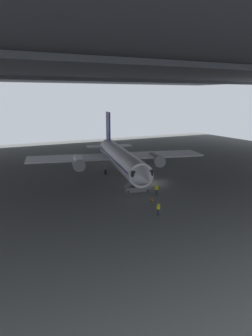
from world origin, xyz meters
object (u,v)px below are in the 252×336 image
object	(u,v)px
airplane_main	(120,158)
crew_worker_by_stairs	(157,189)
boarding_stairs	(137,186)
crew_worker_near_nose	(158,208)
traffic_cone_orange	(152,199)

from	to	relation	value
airplane_main	crew_worker_by_stairs	bearing A→B (deg)	-91.23
boarding_stairs	crew_worker_by_stairs	size ratio (longest dim) A/B	2.78
boarding_stairs	crew_worker_by_stairs	bearing A→B (deg)	-65.49
boarding_stairs	crew_worker_near_nose	xyz separation A→B (m)	(-2.69, -10.09, 0.18)
airplane_main	crew_worker_by_stairs	distance (m)	12.60
crew_worker_near_nose	crew_worker_by_stairs	bearing A→B (deg)	59.32
traffic_cone_orange	crew_worker_near_nose	bearing A→B (deg)	-113.26
crew_worker_by_stairs	traffic_cone_orange	size ratio (longest dim) A/B	2.69
traffic_cone_orange	boarding_stairs	bearing A→B (deg)	83.55
boarding_stairs	traffic_cone_orange	size ratio (longest dim) A/B	7.48
crew_worker_by_stairs	traffic_cone_orange	xyz separation A→B (m)	(-2.02, -2.06, -0.62)
crew_worker_near_nose	crew_worker_by_stairs	size ratio (longest dim) A/B	0.99
crew_worker_near_nose	airplane_main	bearing A→B (deg)	77.21
airplane_main	traffic_cone_orange	distance (m)	14.92
boarding_stairs	crew_worker_near_nose	distance (m)	10.44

